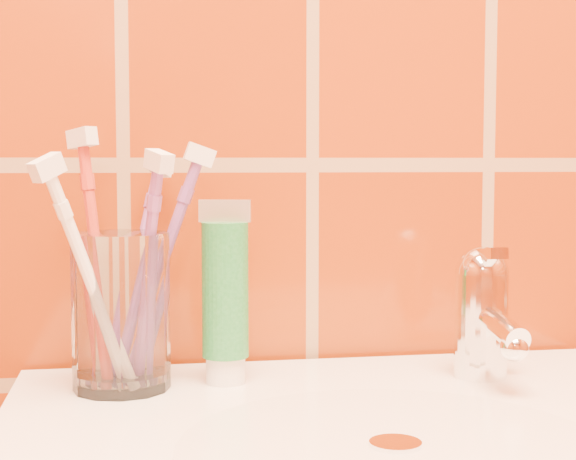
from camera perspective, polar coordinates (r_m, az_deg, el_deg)
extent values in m
cylinder|color=silver|center=(0.62, 6.96, -13.77)|extent=(0.30, 0.30, 0.00)
cylinder|color=white|center=(0.62, 6.96, -13.60)|extent=(0.04, 0.04, 0.00)
cylinder|color=white|center=(0.77, -10.75, -5.19)|extent=(0.10, 0.10, 0.13)
cylinder|color=white|center=(0.79, -4.05, -8.99)|extent=(0.03, 0.03, 0.02)
cylinder|color=#1B7432|center=(0.78, -4.08, -3.86)|extent=(0.04, 0.04, 0.12)
cube|color=beige|center=(0.77, -4.11, 1.24)|extent=(0.05, 0.01, 0.02)
cylinder|color=white|center=(0.82, 12.36, -6.01)|extent=(0.05, 0.05, 0.09)
sphere|color=white|center=(0.81, 12.42, -2.73)|extent=(0.05, 0.05, 0.05)
cylinder|color=white|center=(0.79, 13.42, -5.96)|extent=(0.02, 0.09, 0.03)
cube|color=white|center=(0.80, 12.76, -1.55)|extent=(0.02, 0.06, 0.01)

